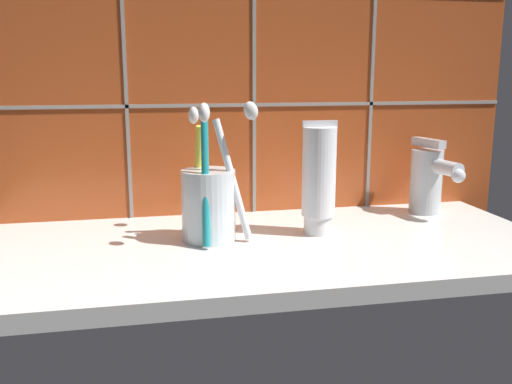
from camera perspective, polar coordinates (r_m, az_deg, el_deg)
sink_counter at (r=70.93cm, az=0.94°, el=-5.82°), size 72.14×32.61×2.00cm
tile_wall_backsplash at (r=83.77cm, az=-1.54°, el=12.60°), size 82.14×1.72×47.19cm
toothbrush_cup at (r=70.62cm, az=-4.71°, el=-0.86°), size 9.61×11.27×17.41cm
toothpaste_tube at (r=73.21cm, az=6.30°, el=1.34°), size 4.52×4.31×14.66cm
sink_faucet at (r=87.46cm, az=16.89°, el=1.34°), size 4.64×10.46×11.07cm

